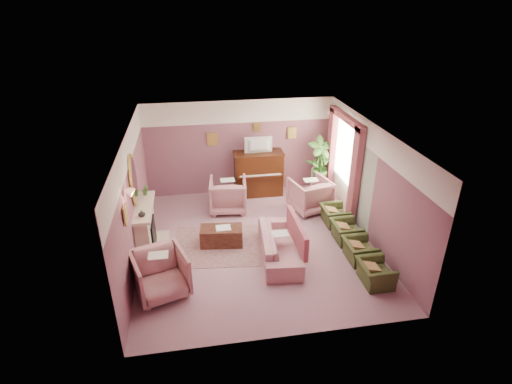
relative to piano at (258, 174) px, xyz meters
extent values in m
cube|color=#A67684|center=(-0.50, -2.68, -0.65)|extent=(5.50, 6.00, 0.01)
cube|color=white|center=(-0.50, -2.68, 2.15)|extent=(5.50, 6.00, 0.01)
cube|color=#715069|center=(-0.50, 0.32, 0.75)|extent=(5.50, 0.02, 2.80)
cube|color=#715069|center=(-0.50, -5.68, 0.75)|extent=(5.50, 0.02, 2.80)
cube|color=#715069|center=(-3.25, -2.68, 0.75)|extent=(0.02, 6.00, 2.80)
cube|color=#715069|center=(2.25, -2.68, 0.75)|extent=(0.02, 6.00, 2.80)
cube|color=white|center=(-0.50, 0.31, 1.82)|extent=(5.50, 0.01, 0.65)
cube|color=#ABB5A1|center=(2.23, -1.38, 0.42)|extent=(0.01, 3.00, 2.15)
cube|color=beige|center=(-3.09, -2.48, -0.10)|extent=(0.30, 1.40, 1.10)
cube|color=black|center=(-2.99, -2.48, -0.25)|extent=(0.18, 0.72, 0.68)
cube|color=#F95F02|center=(-2.95, -2.48, -0.43)|extent=(0.06, 0.54, 0.10)
cube|color=beige|center=(-3.06, -2.48, 0.47)|extent=(0.40, 1.55, 0.07)
cube|color=beige|center=(-2.89, -2.48, -0.64)|extent=(0.55, 1.50, 0.02)
ellipsoid|color=#D9C353|center=(-3.20, -2.48, 1.15)|extent=(0.04, 0.72, 1.20)
ellipsoid|color=silver|center=(-3.17, -2.48, 1.15)|extent=(0.01, 0.60, 1.06)
cone|color=tan|center=(-3.12, -3.53, 1.33)|extent=(0.20, 0.20, 0.16)
cube|color=#37180A|center=(0.00, 0.00, 0.00)|extent=(1.40, 0.60, 1.30)
cube|color=#37180A|center=(0.00, -0.35, 0.07)|extent=(1.30, 0.12, 0.06)
cube|color=silver|center=(0.00, -0.35, 0.11)|extent=(1.20, 0.08, 0.02)
cube|color=#37180A|center=(0.00, 0.00, 0.66)|extent=(1.45, 0.65, 0.04)
imported|color=black|center=(0.00, -0.05, 0.95)|extent=(0.80, 0.12, 0.48)
cube|color=#D9C353|center=(-1.30, 0.28, 1.07)|extent=(0.30, 0.03, 0.38)
cube|color=#D9C353|center=(1.05, 0.28, 1.13)|extent=(0.26, 0.03, 0.34)
cube|color=#D9C353|center=(0.00, 0.28, 1.35)|extent=(0.22, 0.03, 0.26)
cube|color=#D9C353|center=(-3.21, -3.88, 1.07)|extent=(0.03, 0.28, 0.36)
cube|color=silver|center=(2.20, -1.13, 1.05)|extent=(0.03, 1.40, 1.80)
cube|color=#994652|center=(2.12, -2.05, 0.65)|extent=(0.16, 0.34, 2.60)
cube|color=#994652|center=(2.12, -0.21, 0.65)|extent=(0.16, 0.34, 2.60)
cube|color=#994652|center=(2.12, -1.13, 1.91)|extent=(0.16, 2.20, 0.16)
imported|color=#367028|center=(-3.05, -1.93, 0.64)|extent=(0.16, 0.16, 0.28)
imported|color=white|center=(-3.05, -2.98, 0.58)|extent=(0.16, 0.16, 0.16)
cube|color=#936564|center=(-1.27, -2.63, -0.64)|extent=(2.69, 2.07, 0.01)
cube|color=#442317|center=(-1.34, -2.57, -0.43)|extent=(1.05, 0.61, 0.45)
cube|color=white|center=(-1.29, -2.57, -0.20)|extent=(0.35, 0.28, 0.01)
imported|color=tan|center=(-0.08, -3.27, -0.23)|extent=(0.69, 2.07, 0.84)
cube|color=#994652|center=(0.32, -3.27, -0.05)|extent=(0.10, 1.57, 0.58)
imported|color=tan|center=(-1.00, -0.86, -0.14)|extent=(0.98, 0.98, 1.03)
imported|color=tan|center=(1.24, -1.23, -0.14)|extent=(0.98, 0.98, 1.03)
imported|color=tan|center=(-2.68, -4.14, -0.14)|extent=(0.98, 0.98, 1.03)
imported|color=#3E4B22|center=(1.66, -4.54, -0.32)|extent=(0.53, 0.75, 0.65)
imported|color=#3E4B22|center=(1.66, -3.72, -0.32)|extent=(0.53, 0.75, 0.65)
imported|color=#3E4B22|center=(1.66, -2.90, -0.32)|extent=(0.53, 0.75, 0.65)
imported|color=#3E4B22|center=(1.66, -2.08, -0.32)|extent=(0.53, 0.75, 0.65)
cylinder|color=white|center=(1.89, -0.04, -0.30)|extent=(0.52, 0.52, 0.70)
imported|color=#367028|center=(1.89, -0.04, 0.22)|extent=(0.30, 0.30, 0.34)
imported|color=#367028|center=(2.01, -0.14, 0.19)|extent=(0.16, 0.16, 0.28)
cylinder|color=#A65547|center=(1.79, -0.25, -0.48)|extent=(0.34, 0.34, 0.34)
imported|color=#367028|center=(1.79, -0.25, 0.41)|extent=(0.76, 0.76, 1.44)
camera|label=1|loc=(-1.87, -10.72, 4.74)|focal=28.00mm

